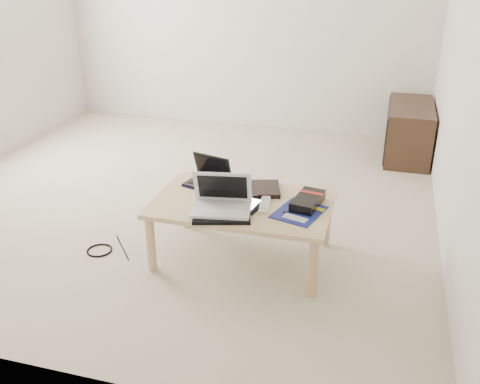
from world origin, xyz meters
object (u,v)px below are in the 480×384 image
(coffee_table, at_px, (243,208))
(netbook, at_px, (209,179))
(gpu_box, at_px, (308,201))
(white_laptop, at_px, (222,201))
(media_cabinet, at_px, (408,131))

(coffee_table, height_order, netbook, netbook)
(netbook, distance_m, gpu_box, 0.70)
(white_laptop, bearing_deg, media_cabinet, 65.14)
(coffee_table, xyz_separation_m, white_laptop, (-0.08, -0.17, 0.12))
(coffee_table, xyz_separation_m, gpu_box, (0.40, 0.05, 0.08))
(coffee_table, height_order, media_cabinet, media_cabinet)
(coffee_table, bearing_deg, white_laptop, -115.65)
(media_cabinet, relative_size, white_laptop, 2.36)
(media_cabinet, relative_size, netbook, 2.79)
(netbook, xyz_separation_m, gpu_box, (0.68, -0.14, -0.01))
(media_cabinet, height_order, gpu_box, media_cabinet)
(coffee_table, xyz_separation_m, media_cabinet, (1.02, 2.21, -0.10))
(media_cabinet, height_order, netbook, netbook)
(media_cabinet, distance_m, white_laptop, 2.64)
(media_cabinet, bearing_deg, netbook, -122.87)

